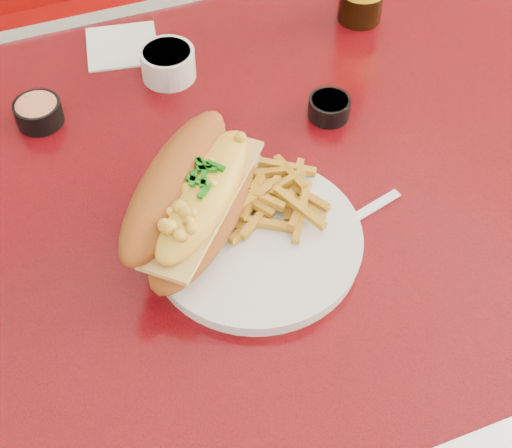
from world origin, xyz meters
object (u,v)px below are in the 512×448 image
object	(u,v)px
mac_hoagie	(193,197)
fork	(267,189)
booth_bench_far	(120,88)
knife	(351,222)
gravy_ramekin	(168,63)
sauce_cup_left	(38,112)
sauce_cup_right	(329,107)
dinner_plate	(256,241)
diner_table	(226,263)

from	to	relation	value
mac_hoagie	fork	distance (m)	0.11
booth_bench_far	knife	bearing A→B (deg)	-82.26
fork	mac_hoagie	bearing A→B (deg)	106.06
gravy_ramekin	sauce_cup_left	distance (m)	0.19
gravy_ramekin	booth_bench_far	bearing A→B (deg)	90.08
gravy_ramekin	knife	distance (m)	0.36
mac_hoagie	knife	xyz separation A→B (m)	(0.17, -0.05, -0.06)
booth_bench_far	sauce_cup_left	bearing A→B (deg)	-106.99
sauce_cup_left	sauce_cup_right	bearing A→B (deg)	-19.06
mac_hoagie	knife	size ratio (longest dim) A/B	1.42
booth_bench_far	knife	world-z (taller)	booth_bench_far
dinner_plate	fork	distance (m)	0.07
sauce_cup_right	fork	bearing A→B (deg)	-140.45
mac_hoagie	gravy_ramekin	bearing A→B (deg)	32.19
sauce_cup_left	knife	distance (m)	0.44
dinner_plate	mac_hoagie	size ratio (longest dim) A/B	1.18
booth_bench_far	knife	distance (m)	1.05
diner_table	sauce_cup_right	xyz separation A→B (m)	(0.18, 0.07, 0.18)
sauce_cup_left	diner_table	bearing A→B (deg)	-46.60
dinner_plate	fork	xyz separation A→B (m)	(0.04, 0.06, 0.01)
booth_bench_far	sauce_cup_left	size ratio (longest dim) A/B	18.06
diner_table	sauce_cup_left	distance (m)	0.33
booth_bench_far	mac_hoagie	bearing A→B (deg)	-93.26
diner_table	sauce_cup_left	bearing A→B (deg)	133.40
diner_table	knife	size ratio (longest dim) A/B	6.86
mac_hoagie	knife	distance (m)	0.19
dinner_plate	sauce_cup_left	bearing A→B (deg)	123.19
dinner_plate	knife	world-z (taller)	dinner_plate
sauce_cup_left	sauce_cup_right	distance (m)	0.39
diner_table	sauce_cup_right	size ratio (longest dim) A/B	16.90
knife	booth_bench_far	bearing A→B (deg)	82.63
gravy_ramekin	knife	xyz separation A→B (m)	(0.12, -0.34, -0.02)
fork	gravy_ramekin	xyz separation A→B (m)	(-0.05, 0.27, 0.01)
booth_bench_far	sauce_cup_left	world-z (taller)	booth_bench_far
fork	gravy_ramekin	bearing A→B (deg)	15.00
fork	sauce_cup_left	xyz separation A→B (m)	(-0.23, 0.24, -0.00)
fork	sauce_cup_left	world-z (taller)	sauce_cup_left
fork	booth_bench_far	bearing A→B (deg)	8.49
gravy_ramekin	fork	bearing A→B (deg)	-80.40
diner_table	gravy_ramekin	xyz separation A→B (m)	(0.00, 0.23, 0.18)
knife	diner_table	bearing A→B (deg)	123.75
booth_bench_far	dinner_plate	world-z (taller)	booth_bench_far
mac_hoagie	sauce_cup_right	xyz separation A→B (m)	(0.23, 0.13, -0.05)
diner_table	mac_hoagie	size ratio (longest dim) A/B	4.84
fork	knife	distance (m)	0.11
mac_hoagie	fork	bearing A→B (deg)	-37.13
sauce_cup_right	booth_bench_far	bearing A→B (deg)	103.58
sauce_cup_left	knife	bearing A→B (deg)	-44.53
mac_hoagie	fork	size ratio (longest dim) A/B	1.96
fork	gravy_ramekin	size ratio (longest dim) A/B	1.32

